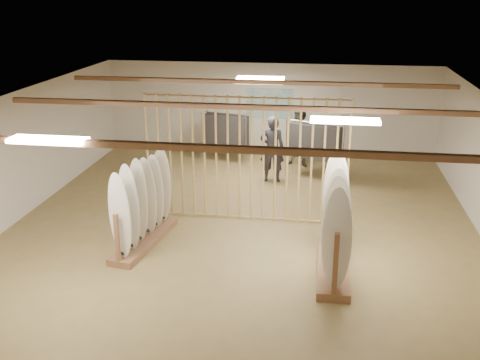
# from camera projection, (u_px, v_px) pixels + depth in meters

# --- Properties ---
(floor) EXTENTS (12.00, 12.00, 0.00)m
(floor) POSITION_uv_depth(u_px,v_px,m) (240.00, 234.00, 11.86)
(floor) COLOR olive
(floor) RESTS_ON ground
(ceiling) EXTENTS (12.00, 12.00, 0.00)m
(ceiling) POSITION_uv_depth(u_px,v_px,m) (240.00, 103.00, 10.94)
(ceiling) COLOR gray
(ceiling) RESTS_ON ground
(wall_back) EXTENTS (12.00, 0.00, 12.00)m
(wall_back) POSITION_uv_depth(u_px,v_px,m) (269.00, 110.00, 17.01)
(wall_back) COLOR beige
(wall_back) RESTS_ON ground
(wall_front) EXTENTS (12.00, 0.00, 12.00)m
(wall_front) POSITION_uv_depth(u_px,v_px,m) (154.00, 349.00, 5.80)
(wall_front) COLOR beige
(wall_front) RESTS_ON ground
(wall_left) EXTENTS (0.00, 12.00, 12.00)m
(wall_left) POSITION_uv_depth(u_px,v_px,m) (11.00, 160.00, 12.10)
(wall_left) COLOR beige
(wall_left) RESTS_ON ground
(ceiling_slats) EXTENTS (9.50, 6.12, 0.10)m
(ceiling_slats) POSITION_uv_depth(u_px,v_px,m) (240.00, 107.00, 10.97)
(ceiling_slats) COLOR #8E6040
(ceiling_slats) RESTS_ON ground
(light_panels) EXTENTS (1.20, 0.35, 0.06)m
(light_panels) POSITION_uv_depth(u_px,v_px,m) (240.00, 106.00, 10.96)
(light_panels) COLOR white
(light_panels) RESTS_ON ground
(bamboo_partition) EXTENTS (4.45, 0.05, 2.78)m
(bamboo_partition) POSITION_uv_depth(u_px,v_px,m) (245.00, 159.00, 12.15)
(bamboo_partition) COLOR tan
(bamboo_partition) RESTS_ON ground
(poster) EXTENTS (1.40, 0.03, 0.90)m
(poster) POSITION_uv_depth(u_px,v_px,m) (269.00, 103.00, 16.93)
(poster) COLOR teal
(poster) RESTS_ON ground
(rack_left) EXTENTS (0.82, 2.27, 1.79)m
(rack_left) POSITION_uv_depth(u_px,v_px,m) (143.00, 216.00, 11.20)
(rack_left) COLOR #8E6040
(rack_left) RESTS_ON floor
(rack_right) EXTENTS (0.57, 2.17, 2.07)m
(rack_right) POSITION_uv_depth(u_px,v_px,m) (335.00, 237.00, 10.04)
(rack_right) COLOR #8E6040
(rack_right) RESTS_ON floor
(clothing_rack_a) EXTENTS (1.38, 0.67, 1.52)m
(clothing_rack_a) POSITION_uv_depth(u_px,v_px,m) (226.00, 130.00, 16.37)
(clothing_rack_a) COLOR silver
(clothing_rack_a) RESTS_ON floor
(clothing_rack_b) EXTENTS (1.41, 0.91, 1.60)m
(clothing_rack_b) POSITION_uv_depth(u_px,v_px,m) (315.00, 142.00, 14.91)
(clothing_rack_b) COLOR silver
(clothing_rack_b) RESTS_ON floor
(shopper_a) EXTENTS (0.75, 0.52, 2.01)m
(shopper_a) POSITION_uv_depth(u_px,v_px,m) (272.00, 145.00, 14.74)
(shopper_a) COLOR #282830
(shopper_a) RESTS_ON floor
(shopper_b) EXTENTS (1.09, 0.94, 1.94)m
(shopper_b) POSITION_uv_depth(u_px,v_px,m) (301.00, 134.00, 15.99)
(shopper_b) COLOR #38362B
(shopper_b) RESTS_ON floor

